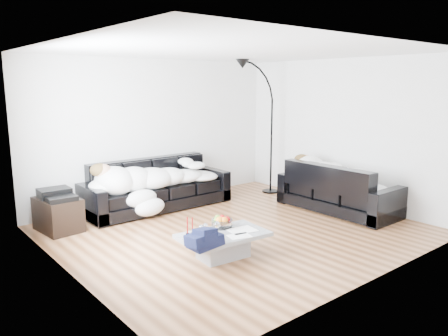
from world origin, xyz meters
TOP-DOWN VIEW (x-y plane):
  - ground at (0.00, 0.00)m, footprint 5.00×5.00m
  - wall_back at (0.00, 2.25)m, footprint 5.00×0.02m
  - wall_left at (-2.50, 0.00)m, footprint 0.02×4.50m
  - wall_right at (2.50, 0.00)m, footprint 0.02×4.50m
  - ceiling at (0.00, 0.00)m, footprint 5.00×5.00m
  - sofa_back at (-0.30, 1.76)m, footprint 2.60×0.90m
  - sofa_right at (2.02, -0.33)m, footprint 0.88×2.05m
  - sleeper_back at (-0.30, 1.71)m, footprint 2.20×0.76m
  - sleeper_right at (2.02, -0.33)m, footprint 0.74×1.75m
  - teal_cushion at (1.96, 0.31)m, footprint 0.42×0.38m
  - coffee_table at (-0.83, -0.70)m, footprint 1.15×0.73m
  - fruit_bowl at (-0.70, -0.51)m, footprint 0.34×0.34m
  - wine_glass_a at (-1.05, -0.62)m, footprint 0.08×0.08m
  - wine_glass_b at (-1.13, -0.65)m, footprint 0.08×0.08m
  - wine_glass_c at (-0.92, -0.69)m, footprint 0.09×0.09m
  - candle_left at (-1.21, -0.47)m, footprint 0.05×0.05m
  - candle_right at (-1.15, -0.49)m, footprint 0.04×0.04m
  - newspaper_a at (-0.58, -0.77)m, footprint 0.38×0.31m
  - newspaper_b at (-0.75, -0.91)m, footprint 0.31×0.26m
  - navy_jacket at (-1.30, -0.94)m, footprint 0.42×0.36m
  - shoes at (-0.04, 0.35)m, footprint 0.42×0.33m
  - av_cabinet at (-2.07, 1.66)m, footprint 0.57×0.77m
  - stereo at (-2.07, 1.66)m, footprint 0.45×0.35m
  - floor_lamp at (2.07, 1.35)m, footprint 0.87×0.47m

SIDE VIEW (x-z plane):
  - ground at x=0.00m, z-range 0.00..0.00m
  - shoes at x=-0.04m, z-range 0.00..0.09m
  - coffee_table at x=-0.83m, z-range 0.00..0.32m
  - av_cabinet at x=-2.07m, z-range 0.00..0.50m
  - newspaper_b at x=-0.75m, z-range 0.32..0.33m
  - newspaper_a at x=-0.58m, z-range 0.32..0.33m
  - wine_glass_a at x=-1.05m, z-range 0.32..0.47m
  - wine_glass_b at x=-1.13m, z-range 0.32..0.48m
  - fruit_bowl at x=-0.70m, z-range 0.32..0.49m
  - wine_glass_c at x=-0.92m, z-range 0.32..0.49m
  - sofa_right at x=2.02m, z-range 0.00..0.83m
  - sofa_back at x=-0.30m, z-range 0.00..0.85m
  - candle_right at x=-1.15m, z-range 0.32..0.53m
  - candle_left at x=-1.21m, z-range 0.32..0.54m
  - navy_jacket at x=-1.30m, z-range 0.40..0.59m
  - stereo at x=-2.07m, z-range 0.50..0.63m
  - sleeper_right at x=2.02m, z-range 0.42..0.85m
  - sleeper_back at x=-0.30m, z-range 0.42..0.86m
  - teal_cushion at x=1.96m, z-range 0.62..0.82m
  - floor_lamp at x=2.07m, z-range 0.00..2.28m
  - wall_back at x=0.00m, z-range 0.00..2.60m
  - wall_left at x=-2.50m, z-range 0.00..2.60m
  - wall_right at x=2.50m, z-range 0.00..2.60m
  - ceiling at x=0.00m, z-range 2.60..2.60m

